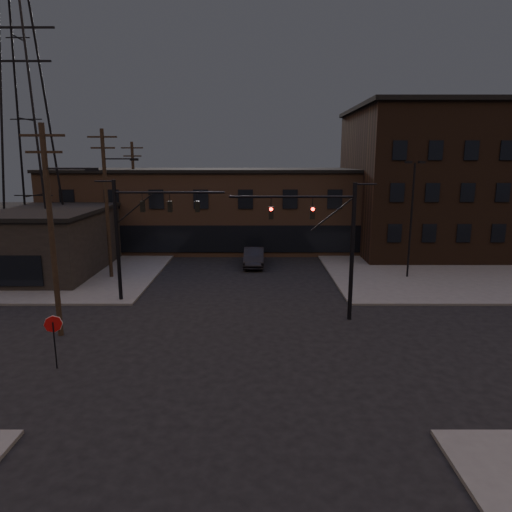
{
  "coord_description": "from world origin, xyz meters",
  "views": [
    {
      "loc": [
        0.99,
        -21.08,
        9.23
      ],
      "look_at": [
        0.99,
        6.01,
        3.5
      ],
      "focal_mm": 32.0,
      "sensor_mm": 36.0,
      "label": 1
    }
  ],
  "objects": [
    {
      "name": "parked_car_lot_a",
      "position": [
        14.55,
        20.83,
        0.93
      ],
      "size": [
        4.75,
        2.28,
        1.57
      ],
      "primitive_type": "imported",
      "rotation": [
        0.0,
        0.0,
        1.48
      ],
      "color": "black",
      "rests_on": "sidewalk_ne"
    },
    {
      "name": "traffic_signal_near",
      "position": [
        5.36,
        4.5,
        4.93
      ],
      "size": [
        7.12,
        0.24,
        8.0
      ],
      "color": "black",
      "rests_on": "ground"
    },
    {
      "name": "car_crossing",
      "position": [
        0.8,
        18.31,
        0.82
      ],
      "size": [
        1.82,
        5.02,
        1.64
      ],
      "primitive_type": "imported",
      "rotation": [
        0.0,
        0.0,
        -0.02
      ],
      "color": "black",
      "rests_on": "ground"
    },
    {
      "name": "building_left",
      "position": [
        -20.0,
        16.0,
        2.5
      ],
      "size": [
        16.0,
        12.0,
        5.0
      ],
      "primitive_type": "cube",
      "color": "black",
      "rests_on": "ground"
    },
    {
      "name": "utility_pole_near",
      "position": [
        -9.43,
        2.0,
        5.87
      ],
      "size": [
        3.7,
        0.28,
        11.0
      ],
      "color": "black",
      "rests_on": "ground"
    },
    {
      "name": "sidewalk_nw",
      "position": [
        -22.0,
        22.0,
        0.07
      ],
      "size": [
        30.0,
        30.0,
        0.15
      ],
      "primitive_type": "cube",
      "color": "#474744",
      "rests_on": "ground"
    },
    {
      "name": "parked_car_lot_b",
      "position": [
        18.15,
        23.46,
        0.77
      ],
      "size": [
        4.5,
        2.5,
        1.23
      ],
      "primitive_type": "imported",
      "rotation": [
        0.0,
        0.0,
        1.38
      ],
      "color": "#B1B0B3",
      "rests_on": "sidewalk_ne"
    },
    {
      "name": "lot_light_b",
      "position": [
        19.0,
        19.0,
        5.51
      ],
      "size": [
        1.5,
        0.28,
        9.14
      ],
      "color": "black",
      "rests_on": "ground"
    },
    {
      "name": "building_right",
      "position": [
        22.0,
        26.0,
        7.0
      ],
      "size": [
        22.0,
        16.0,
        14.0
      ],
      "primitive_type": "cube",
      "color": "black",
      "rests_on": "ground"
    },
    {
      "name": "sidewalk_ne",
      "position": [
        22.0,
        22.0,
        0.07
      ],
      "size": [
        30.0,
        30.0,
        0.15
      ],
      "primitive_type": "cube",
      "color": "#474744",
      "rests_on": "ground"
    },
    {
      "name": "building_row",
      "position": [
        0.0,
        28.0,
        4.0
      ],
      "size": [
        40.0,
        12.0,
        8.0
      ],
      "primitive_type": "cube",
      "color": "#50392A",
      "rests_on": "ground"
    },
    {
      "name": "utility_pole_far",
      "position": [
        -11.5,
        26.0,
        5.78
      ],
      "size": [
        2.2,
        0.28,
        11.0
      ],
      "color": "black",
      "rests_on": "ground"
    },
    {
      "name": "traffic_signal_far",
      "position": [
        -6.72,
        8.0,
        5.01
      ],
      "size": [
        7.12,
        0.24,
        8.0
      ],
      "color": "black",
      "rests_on": "ground"
    },
    {
      "name": "ground",
      "position": [
        0.0,
        0.0,
        0.0
      ],
      "size": [
        140.0,
        140.0,
        0.0
      ],
      "primitive_type": "plane",
      "color": "black",
      "rests_on": "ground"
    },
    {
      "name": "utility_pole_mid",
      "position": [
        -10.44,
        14.0,
        6.13
      ],
      "size": [
        3.7,
        0.28,
        11.5
      ],
      "color": "black",
      "rests_on": "ground"
    },
    {
      "name": "lot_light_a",
      "position": [
        13.0,
        14.0,
        5.51
      ],
      "size": [
        1.5,
        0.28,
        9.14
      ],
      "color": "black",
      "rests_on": "ground"
    },
    {
      "name": "transmission_tower",
      "position": [
        -18.0,
        18.0,
        12.5
      ],
      "size": [
        7.0,
        7.0,
        25.0
      ],
      "primitive_type": null,
      "color": "black",
      "rests_on": "ground"
    },
    {
      "name": "stop_sign",
      "position": [
        -8.0,
        -1.99,
        1.84
      ],
      "size": [
        0.72,
        0.33,
        2.48
      ],
      "color": "black",
      "rests_on": "ground"
    }
  ]
}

